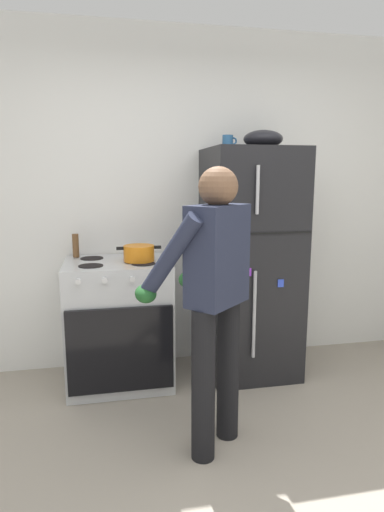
# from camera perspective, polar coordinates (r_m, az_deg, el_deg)

# --- Properties ---
(kitchen_wall_back) EXTENTS (6.00, 0.10, 2.70)m
(kitchen_wall_back) POSITION_cam_1_polar(r_m,az_deg,el_deg) (3.61, -0.74, 7.29)
(kitchen_wall_back) COLOR white
(kitchen_wall_back) RESTS_ON ground
(refrigerator) EXTENTS (0.68, 0.72, 1.76)m
(refrigerator) POSITION_cam_1_polar(r_m,az_deg,el_deg) (3.41, 7.63, -0.96)
(refrigerator) COLOR black
(refrigerator) RESTS_ON ground
(stove_range) EXTENTS (0.76, 0.67, 0.94)m
(stove_range) POSITION_cam_1_polar(r_m,az_deg,el_deg) (3.33, -9.63, -8.67)
(stove_range) COLOR silver
(stove_range) RESTS_ON ground
(person_cook) EXTENTS (0.64, 0.67, 1.60)m
(person_cook) POSITION_cam_1_polar(r_m,az_deg,el_deg) (2.38, 2.68, -4.06)
(person_cook) COLOR black
(person_cook) RESTS_ON ground
(red_pot) EXTENTS (0.32, 0.22, 0.11)m
(red_pot) POSITION_cam_1_polar(r_m,az_deg,el_deg) (3.17, -7.00, 0.38)
(red_pot) COLOR orange
(red_pot) RESTS_ON stove_range
(coffee_mug) EXTENTS (0.11, 0.08, 0.10)m
(coffee_mug) POSITION_cam_1_polar(r_m,az_deg,el_deg) (3.35, 4.77, 14.81)
(coffee_mug) COLOR #2D6093
(coffee_mug) RESTS_ON refrigerator
(pepper_mill) EXTENTS (0.05, 0.05, 0.18)m
(pepper_mill) POSITION_cam_1_polar(r_m,az_deg,el_deg) (3.41, -15.09, 1.33)
(pepper_mill) COLOR brown
(pepper_mill) RESTS_ON stove_range
(mixing_bowl) EXTENTS (0.29, 0.29, 0.13)m
(mixing_bowl) POSITION_cam_1_polar(r_m,az_deg,el_deg) (3.39, 9.35, 14.97)
(mixing_bowl) COLOR black
(mixing_bowl) RESTS_ON refrigerator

